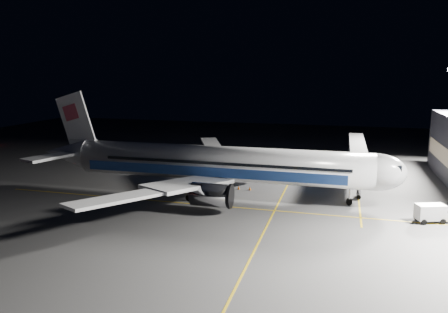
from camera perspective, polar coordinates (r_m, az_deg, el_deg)
ground at (r=72.11m, az=-0.54°, el=-5.00°), size 200.00×200.00×0.00m
guide_line_main at (r=70.15m, az=7.38°, el=-5.55°), size 0.25×80.00×0.01m
guide_line_cross at (r=66.60m, az=-1.96°, el=-6.37°), size 70.00×0.25×0.01m
guide_line_side at (r=79.27m, az=17.04°, el=-4.00°), size 0.25×40.00×0.01m
airliner at (r=71.14m, az=-1.39°, el=-0.94°), size 61.48×54.22×16.64m
jet_bridge at (r=86.15m, az=17.07°, el=0.30°), size 3.60×34.40×6.30m
service_truck at (r=65.37m, az=25.68°, el=-6.63°), size 5.19×3.45×2.48m
baggage_tug at (r=91.32m, az=2.93°, el=-1.08°), size 2.52×2.16×1.63m
safety_cone_a at (r=74.80m, az=3.39°, el=-4.16°), size 0.44×0.44×0.66m
safety_cone_b at (r=75.21m, az=1.92°, el=-4.07°), size 0.42×0.42×0.64m
safety_cone_c at (r=82.79m, az=0.84°, el=-2.66°), size 0.40×0.40×0.60m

